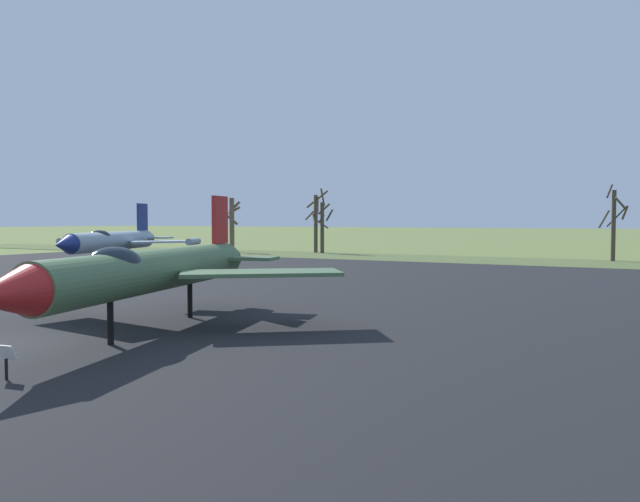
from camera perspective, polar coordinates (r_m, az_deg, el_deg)
asphalt_apron at (r=36.26m, az=-4.18°, el=-3.78°), size 96.94×57.62×0.05m
grass_verge_strip at (r=68.05m, az=11.96°, el=-0.74°), size 156.94×12.00×0.06m
jet_fighter_front_left at (r=24.37m, az=-15.06°, el=-1.69°), size 13.53×16.65×5.28m
info_placard_front_left at (r=18.62m, az=-26.08°, el=-8.55°), size 0.60×0.30×0.97m
jet_fighter_front_right at (r=57.91m, az=-17.96°, el=0.89°), size 12.82×16.45×5.70m
info_placard_front_right at (r=50.11m, az=-22.83°, el=-1.43°), size 0.64×0.26×1.04m
bare_tree_far_left at (r=81.96m, az=-7.82°, el=2.50°), size 2.50×2.60×6.89m
bare_tree_left_of_center at (r=79.98m, az=-0.33°, el=2.83°), size 3.05×2.57×8.00m
bare_tree_center at (r=79.08m, az=0.19°, el=2.38°), size 3.04×3.03×6.99m
bare_tree_right_of_center at (r=69.93m, az=24.64°, el=2.35°), size 2.71×2.52×7.68m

